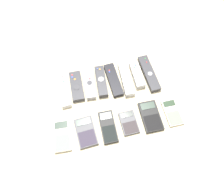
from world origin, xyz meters
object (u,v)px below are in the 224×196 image
at_px(remote_1, 77,86).
at_px(remote_5, 126,78).
at_px(calculator_4, 151,116).
at_px(remote_4, 114,80).
at_px(remote_0, 64,89).
at_px(remote_2, 90,85).
at_px(calculator_3, 129,123).
at_px(calculator_1, 86,132).
at_px(remote_7, 149,73).
at_px(remote_6, 137,75).
at_px(remote_3, 101,81).
at_px(calculator_0, 62,136).
at_px(calculator_2, 108,127).
at_px(calculator_5, 172,112).

relative_size(remote_1, remote_5, 0.81).
height_order(remote_5, calculator_4, remote_5).
xyz_separation_m(remote_4, calculator_4, (0.12, -0.23, -0.00)).
distance_m(remote_0, remote_2, 0.13).
xyz_separation_m(calculator_3, calculator_4, (0.11, 0.01, 0.00)).
xyz_separation_m(remote_5, calculator_3, (-0.05, -0.23, -0.01)).
bearing_deg(remote_2, calculator_1, -100.71).
bearing_deg(remote_7, calculator_3, -127.97).
bearing_deg(remote_2, calculator_4, -39.19).
height_order(remote_2, remote_6, remote_6).
height_order(remote_3, calculator_4, remote_3).
distance_m(remote_1, remote_5, 0.25).
height_order(remote_0, calculator_0, remote_0).
bearing_deg(calculator_3, calculator_1, 178.47).
height_order(remote_1, calculator_2, remote_1).
distance_m(remote_1, remote_6, 0.31).
relative_size(remote_0, calculator_5, 1.50).
height_order(remote_3, remote_7, remote_3).
xyz_separation_m(remote_1, calculator_4, (0.31, -0.23, -0.00)).
distance_m(calculator_0, calculator_3, 0.30).
distance_m(remote_1, remote_4, 0.19).
distance_m(calculator_0, calculator_5, 0.51).
bearing_deg(remote_3, remote_7, 1.97).
relative_size(remote_0, remote_1, 1.20).
xyz_separation_m(remote_3, remote_7, (0.25, -0.01, -0.00)).
distance_m(remote_6, remote_7, 0.06).
relative_size(remote_2, remote_3, 0.91).
bearing_deg(remote_1, calculator_3, -49.11).
bearing_deg(remote_2, calculator_3, -55.89).
bearing_deg(calculator_2, remote_5, 59.06).
relative_size(remote_0, remote_6, 1.32).
height_order(remote_2, calculator_0, remote_2).
distance_m(remote_1, calculator_3, 0.32).
relative_size(remote_4, calculator_1, 1.35).
bearing_deg(calculator_4, remote_2, 137.73).
bearing_deg(calculator_0, remote_1, 70.12).
relative_size(calculator_0, calculator_2, 0.96).
height_order(remote_7, calculator_1, remote_7).
distance_m(remote_4, calculator_3, 0.24).
bearing_deg(remote_3, calculator_1, -112.92).
xyz_separation_m(remote_5, remote_7, (0.12, 0.00, -0.00)).
bearing_deg(remote_1, calculator_0, -112.04).
bearing_deg(remote_1, calculator_2, -65.30).
relative_size(remote_1, remote_3, 0.94).
height_order(remote_6, calculator_1, remote_6).
xyz_separation_m(remote_6, calculator_2, (-0.20, -0.24, -0.01)).
height_order(remote_1, remote_3, remote_3).
bearing_deg(remote_0, remote_6, -1.70).
bearing_deg(calculator_0, remote_6, 32.88).
xyz_separation_m(remote_1, calculator_5, (0.41, -0.24, -0.01)).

